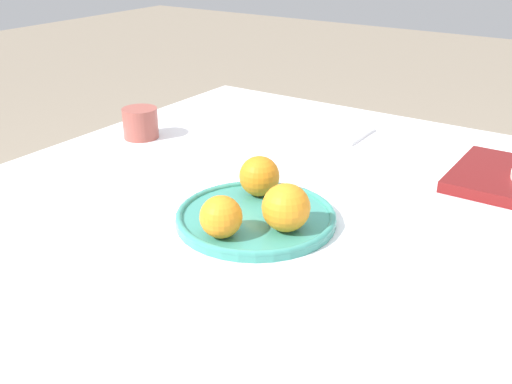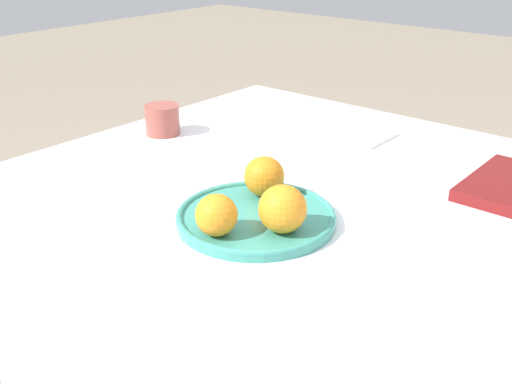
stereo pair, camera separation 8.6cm
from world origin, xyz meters
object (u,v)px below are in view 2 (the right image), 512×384
object	(u,v)px
orange_0	(283,209)
cup_0	(162,120)
orange_2	(216,215)
fruit_platter	(256,217)
orange_1	(264,176)
napkin	(363,136)

from	to	relation	value
orange_0	cup_0	xyz separation A→B (m)	(-0.48, 0.20, -0.02)
orange_2	fruit_platter	bearing A→B (deg)	87.59
orange_1	cup_0	xyz separation A→B (m)	(-0.38, 0.12, -0.01)
orange_0	orange_2	size ratio (longest dim) A/B	1.15
orange_0	napkin	world-z (taller)	orange_0
orange_0	orange_1	bearing A→B (deg)	141.13
cup_0	orange_1	bearing A→B (deg)	-18.01
fruit_platter	cup_0	xyz separation A→B (m)	(-0.42, 0.19, 0.02)
orange_1	orange_2	bearing A→B (deg)	-77.29
orange_2	cup_0	world-z (taller)	orange_2
orange_0	orange_2	distance (m)	0.09
napkin	orange_0	bearing A→B (deg)	-73.33
orange_2	cup_0	distance (m)	0.49
orange_1	napkin	distance (m)	0.38
orange_0	fruit_platter	bearing A→B (deg)	166.40
orange_1	napkin	size ratio (longest dim) A/B	0.56
fruit_platter	orange_1	xyz separation A→B (m)	(-0.04, 0.06, 0.04)
cup_0	napkin	bearing A→B (deg)	36.88
orange_0	orange_1	xyz separation A→B (m)	(-0.10, 0.08, -0.00)
fruit_platter	orange_1	distance (m)	0.08
fruit_platter	orange_0	xyz separation A→B (m)	(0.06, -0.01, 0.04)
orange_2	napkin	bearing A→B (deg)	97.86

